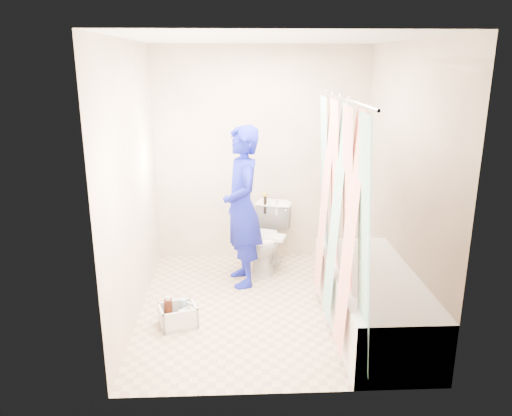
{
  "coord_description": "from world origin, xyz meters",
  "views": [
    {
      "loc": [
        -0.32,
        -4.25,
        2.23
      ],
      "look_at": [
        -0.11,
        0.33,
        0.87
      ],
      "focal_mm": 35.0,
      "sensor_mm": 36.0,
      "label": 1
    }
  ],
  "objects_px": {
    "plumber": "(242,207)",
    "bathtub": "(372,299)",
    "cleaning_caddy": "(179,316)",
    "toilet": "(267,238)"
  },
  "relations": [
    {
      "from": "bathtub",
      "to": "cleaning_caddy",
      "type": "xyz_separation_m",
      "value": [
        -1.66,
        0.1,
        -0.18
      ]
    },
    {
      "from": "toilet",
      "to": "plumber",
      "type": "distance_m",
      "value": 0.63
    },
    {
      "from": "toilet",
      "to": "plumber",
      "type": "relative_size",
      "value": 0.44
    },
    {
      "from": "cleaning_caddy",
      "to": "plumber",
      "type": "bearing_deg",
      "value": 38.37
    },
    {
      "from": "bathtub",
      "to": "toilet",
      "type": "xyz_separation_m",
      "value": [
        -0.82,
        1.3,
        0.09
      ]
    },
    {
      "from": "plumber",
      "to": "bathtub",
      "type": "bearing_deg",
      "value": 36.92
    },
    {
      "from": "plumber",
      "to": "cleaning_caddy",
      "type": "height_order",
      "value": "plumber"
    },
    {
      "from": "toilet",
      "to": "bathtub",
      "type": "bearing_deg",
      "value": -39.13
    },
    {
      "from": "plumber",
      "to": "cleaning_caddy",
      "type": "bearing_deg",
      "value": -45.01
    },
    {
      "from": "bathtub",
      "to": "plumber",
      "type": "bearing_deg",
      "value": 138.53
    }
  ]
}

